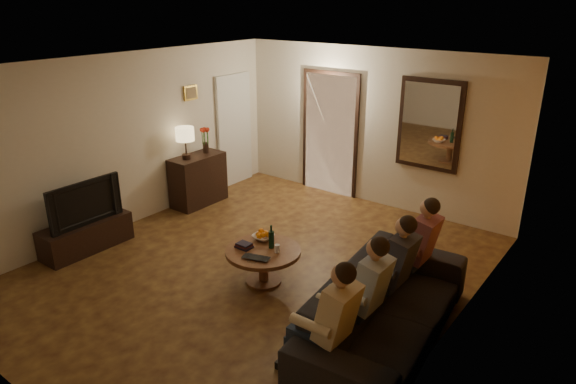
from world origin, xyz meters
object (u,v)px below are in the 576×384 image
Objects in this scene: tv at (81,201)px; person_a at (331,330)px; person_b at (364,299)px; coffee_table at (263,266)px; dresser at (198,180)px; laptop at (254,260)px; tv_stand at (86,236)px; person_c at (392,274)px; wine_bottle at (271,236)px; person_d at (416,253)px; sofa at (386,309)px; bowl at (263,237)px; table_lamp at (185,143)px; dog at (352,282)px.

tv is 0.89× the size of person_a.
person_b is 1.73m from coffee_table.
dresser is at bearing 152.25° from coffee_table.
person_a and person_b have the same top height.
tv_stand is at bearing 174.55° from laptop.
person_b is at bearing -14.74° from coffee_table.
tv is 0.89× the size of person_c.
person_b reaches higher than wine_bottle.
tv is 0.89× the size of person_d.
sofa is 9.94× the size of bowl.
bowl is (-1.82, 1.25, -0.12)m from person_a.
sofa is at bearing -7.78° from wine_bottle.
tv is 1.15× the size of coffee_table.
table_lamp is at bearing 135.33° from laptop.
person_b reaches higher than tv_stand.
wine_bottle is (-1.69, 0.23, 0.23)m from sofa.
dresser reaches higher than coffee_table.
person_c is 4.63× the size of bowl.
laptop is at bearing 11.35° from tv_stand.
table_lamp is 0.96× the size of dog.
wine_bottle is at bearing -157.11° from person_d.
tv reaches higher than bowl.
dresser reaches higher than laptop.
bowl is at bearing 145.45° from person_a.
person_c reaches higher than tv.
sofa is 2.15× the size of person_d.
person_b is 1.00× the size of person_c.
bowl is (2.37, 1.03, -0.24)m from tv.
table_lamp is at bearing 156.26° from coffee_table.
person_b is at bearing -18.49° from wine_bottle.
person_a is at bearing -42.84° from laptop.
person_a is (-0.10, -0.90, 0.22)m from sofa.
laptop is (0.05, -0.38, -0.14)m from wine_bottle.
laptop is (2.65, -1.62, 0.04)m from dresser.
table_lamp reaches higher than sofa.
person_b is (4.18, 0.38, -0.12)m from tv.
person_d is at bearing 25.20° from coffee_table.
tv is 4.20m from person_b.
person_c reaches higher than wine_bottle.
dresser is 0.37× the size of sofa.
tv is 3.83m from dog.
person_a and person_d have the same top height.
person_a is 1.00× the size of person_d.
tv reaches higher than wine_bottle.
table_lamp is 0.45× the size of person_c.
tv is at bearing 177.00° from person_a.
tv is 4.30m from person_c.
dresser is 2.89m from coffee_table.
person_c reaches higher than sofa.
laptop is (0.10, -0.28, 0.24)m from coffee_table.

